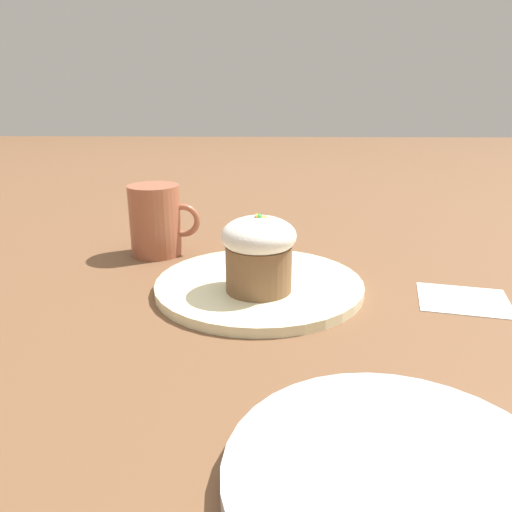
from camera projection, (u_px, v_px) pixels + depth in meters
name	position (u px, v px, depth m)	size (l,w,h in m)	color
ground_plane	(259.00, 290.00, 0.62)	(4.00, 4.00, 0.00)	brown
dessert_plate	(259.00, 285.00, 0.62)	(0.26, 0.26, 0.01)	beige
carrot_cake	(256.00, 252.00, 0.58)	(0.09, 0.09, 0.09)	brown
spoon	(254.00, 272.00, 0.64)	(0.06, 0.14, 0.01)	silver
coffee_cup	(156.00, 220.00, 0.74)	(0.10, 0.08, 0.10)	#9E563D
side_plate	(398.00, 481.00, 0.31)	(0.22, 0.22, 0.02)	#B2B7BC
paper_napkin	(464.00, 300.00, 0.59)	(0.12, 0.11, 0.00)	white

